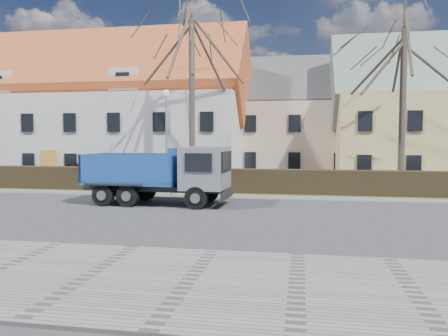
% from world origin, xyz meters
% --- Properties ---
extents(ground, '(120.00, 120.00, 0.00)m').
position_xyz_m(ground, '(0.00, 0.00, 0.00)').
color(ground, '#373739').
extents(sidewalk_near, '(80.00, 5.00, 0.08)m').
position_xyz_m(sidewalk_near, '(0.00, -8.50, 0.04)').
color(sidewalk_near, gray).
rests_on(sidewalk_near, ground).
extents(curb_far, '(80.00, 0.30, 0.12)m').
position_xyz_m(curb_far, '(0.00, 4.60, 0.06)').
color(curb_far, gray).
rests_on(curb_far, ground).
extents(grass_strip, '(80.00, 3.00, 0.10)m').
position_xyz_m(grass_strip, '(0.00, 6.20, 0.05)').
color(grass_strip, '#424D2B').
rests_on(grass_strip, ground).
extents(hedge, '(60.00, 0.90, 1.30)m').
position_xyz_m(hedge, '(0.00, 6.00, 0.65)').
color(hedge, black).
rests_on(hedge, ground).
extents(building_white, '(26.80, 10.80, 9.50)m').
position_xyz_m(building_white, '(-13.00, 16.00, 4.75)').
color(building_white, silver).
rests_on(building_white, ground).
extents(building_pink, '(10.80, 8.80, 8.00)m').
position_xyz_m(building_pink, '(4.00, 20.00, 4.00)').
color(building_pink, beige).
rests_on(building_pink, ground).
extents(tree_1, '(9.20, 9.20, 12.65)m').
position_xyz_m(tree_1, '(-2.00, 8.50, 6.33)').
color(tree_1, '#42372D').
rests_on(tree_1, ground).
extents(tree_2, '(8.00, 8.00, 11.00)m').
position_xyz_m(tree_2, '(10.00, 8.50, 5.50)').
color(tree_2, '#42372D').
rests_on(tree_2, ground).
extents(dump_truck, '(6.94, 2.80, 2.74)m').
position_xyz_m(dump_truck, '(-2.19, 1.88, 1.37)').
color(dump_truck, navy).
rests_on(dump_truck, ground).
extents(streetlight, '(0.46, 0.46, 5.84)m').
position_xyz_m(streetlight, '(-3.13, 7.00, 2.92)').
color(streetlight, '#999DA1').
rests_on(streetlight, ground).
extents(cart_frame, '(0.76, 0.57, 0.62)m').
position_xyz_m(cart_frame, '(-2.23, 4.63, 0.31)').
color(cart_frame, silver).
rests_on(cart_frame, ground).
extents(parked_car_a, '(4.35, 2.80, 1.38)m').
position_xyz_m(parked_car_a, '(-10.34, 10.58, 0.69)').
color(parked_car_a, black).
rests_on(parked_car_a, ground).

